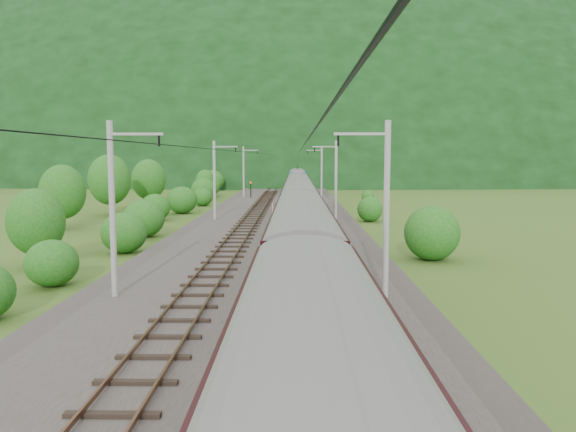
{
  "coord_description": "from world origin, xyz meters",
  "views": [
    {
      "loc": [
        2.12,
        -25.16,
        6.69
      ],
      "look_at": [
        1.58,
        13.46,
        2.6
      ],
      "focal_mm": 35.0,
      "sensor_mm": 36.0,
      "label": 1
    }
  ],
  "objects": [
    {
      "name": "railbed",
      "position": [
        0.0,
        10.0,
        0.15
      ],
      "size": [
        14.0,
        220.0,
        0.3
      ],
      "primitive_type": "cube",
      "color": "#38332D",
      "rests_on": "ground"
    },
    {
      "name": "vegetation_left",
      "position": [
        -14.72,
        19.9,
        2.49
      ],
      "size": [
        13.6,
        149.3,
        6.96
      ],
      "color": "#175215",
      "rests_on": "ground"
    },
    {
      "name": "track_right",
      "position": [
        2.4,
        10.0,
        0.37
      ],
      "size": [
        2.4,
        220.0,
        0.27
      ],
      "color": "brown",
      "rests_on": "railbed"
    },
    {
      "name": "ground",
      "position": [
        0.0,
        0.0,
        0.0
      ],
      "size": [
        600.0,
        600.0,
        0.0
      ],
      "primitive_type": "plane",
      "color": "#3A551A",
      "rests_on": "ground"
    },
    {
      "name": "track_left",
      "position": [
        -2.4,
        10.0,
        0.37
      ],
      "size": [
        2.4,
        220.0,
        0.27
      ],
      "color": "brown",
      "rests_on": "railbed"
    },
    {
      "name": "catenary_left",
      "position": [
        -6.12,
        32.0,
        4.5
      ],
      "size": [
        2.54,
        192.28,
        8.0
      ],
      "color": "gray",
      "rests_on": "railbed"
    },
    {
      "name": "catenary_right",
      "position": [
        6.12,
        32.0,
        4.5
      ],
      "size": [
        2.54,
        192.28,
        8.0
      ],
      "color": "gray",
      "rests_on": "railbed"
    },
    {
      "name": "train",
      "position": [
        2.4,
        12.09,
        3.33
      ],
      "size": [
        2.78,
        133.66,
        4.83
      ],
      "color": "black",
      "rests_on": "ground"
    },
    {
      "name": "mountain_ridge",
      "position": [
        -120.0,
        300.0,
        0.0
      ],
      "size": [
        336.0,
        280.0,
        132.0
      ],
      "primitive_type": "ellipsoid",
      "color": "black",
      "rests_on": "ground"
    },
    {
      "name": "mountain_main",
      "position": [
        0.0,
        260.0,
        0.0
      ],
      "size": [
        504.0,
        360.0,
        244.0
      ],
      "primitive_type": "ellipsoid",
      "color": "black",
      "rests_on": "ground"
    },
    {
      "name": "hazard_post_near",
      "position": [
        -0.47,
        36.83,
        0.95
      ],
      "size": [
        0.14,
        0.14,
        1.29
      ],
      "primitive_type": "cylinder",
      "color": "red",
      "rests_on": "railbed"
    },
    {
      "name": "signal",
      "position": [
        -4.94,
        62.46,
        1.75
      ],
      "size": [
        0.27,
        0.27,
        2.48
      ],
      "color": "black",
      "rests_on": "railbed"
    },
    {
      "name": "overhead_wires",
      "position": [
        0.0,
        10.0,
        7.1
      ],
      "size": [
        4.83,
        198.0,
        0.03
      ],
      "color": "black",
      "rests_on": "ground"
    },
    {
      "name": "vegetation_right",
      "position": [
        11.67,
        4.44,
        1.36
      ],
      "size": [
        6.72,
        98.2,
        3.21
      ],
      "color": "#175215",
      "rests_on": "ground"
    },
    {
      "name": "hazard_post_far",
      "position": [
        0.32,
        40.76,
        1.06
      ],
      "size": [
        0.16,
        0.16,
        1.51
      ],
      "primitive_type": "cylinder",
      "color": "red",
      "rests_on": "railbed"
    }
  ]
}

